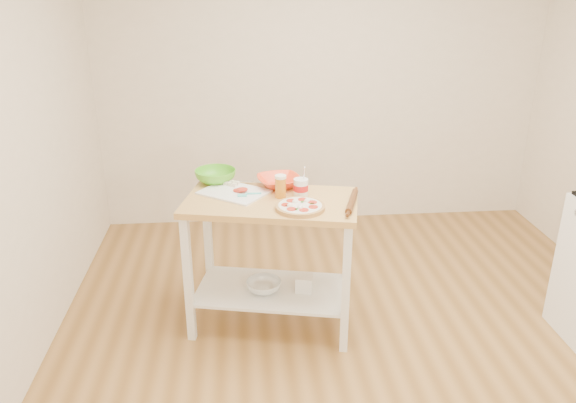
# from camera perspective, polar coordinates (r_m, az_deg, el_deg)

# --- Properties ---
(room_shell) EXTENTS (4.04, 4.54, 2.74)m
(room_shell) POSITION_cam_1_polar(r_m,az_deg,el_deg) (2.96, 9.82, 5.10)
(room_shell) COLOR #A1723B
(room_shell) RESTS_ON ground
(prep_island) EXTENTS (1.17, 0.80, 0.90)m
(prep_island) POSITION_cam_1_polar(r_m,az_deg,el_deg) (3.59, -1.69, -3.60)
(prep_island) COLOR tan
(prep_island) RESTS_ON ground
(pizza) EXTENTS (0.30, 0.30, 0.05)m
(pizza) POSITION_cam_1_polar(r_m,az_deg,el_deg) (3.34, 1.22, -0.52)
(pizza) COLOR tan
(pizza) RESTS_ON prep_island
(cutting_board) EXTENTS (0.50, 0.48, 0.04)m
(cutting_board) POSITION_cam_1_polar(r_m,az_deg,el_deg) (3.61, -5.47, 1.01)
(cutting_board) COLOR white
(cutting_board) RESTS_ON prep_island
(spatula) EXTENTS (0.15, 0.05, 0.01)m
(spatula) POSITION_cam_1_polar(r_m,az_deg,el_deg) (3.54, -4.06, 0.73)
(spatula) COLOR #4DCBC3
(spatula) RESTS_ON cutting_board
(knife) EXTENTS (0.27, 0.08, 0.01)m
(knife) POSITION_cam_1_polar(r_m,az_deg,el_deg) (3.78, -6.16, 2.12)
(knife) COLOR silver
(knife) RESTS_ON cutting_board
(orange_bowl) EXTENTS (0.33, 0.33, 0.07)m
(orange_bowl) POSITION_cam_1_polar(r_m,az_deg,el_deg) (3.70, -0.93, 2.05)
(orange_bowl) COLOR #FF4721
(orange_bowl) RESTS_ON prep_island
(green_bowl) EXTENTS (0.34, 0.34, 0.09)m
(green_bowl) POSITION_cam_1_polar(r_m,az_deg,el_deg) (3.81, -7.38, 2.59)
(green_bowl) COLOR #56B825
(green_bowl) RESTS_ON prep_island
(beer_pint) EXTENTS (0.07, 0.07, 0.14)m
(beer_pint) POSITION_cam_1_polar(r_m,az_deg,el_deg) (3.50, -0.76, 1.56)
(beer_pint) COLOR orange
(beer_pint) RESTS_ON prep_island
(yogurt_tub) EXTENTS (0.09, 0.09, 0.20)m
(yogurt_tub) POSITION_cam_1_polar(r_m,az_deg,el_deg) (3.53, 1.31, 1.44)
(yogurt_tub) COLOR white
(yogurt_tub) RESTS_ON prep_island
(rolling_pin) EXTENTS (0.14, 0.34, 0.04)m
(rolling_pin) POSITION_cam_1_polar(r_m,az_deg,el_deg) (3.43, 6.51, -0.00)
(rolling_pin) COLOR brown
(rolling_pin) RESTS_ON prep_island
(shelf_glass_bowl) EXTENTS (0.31, 0.31, 0.07)m
(shelf_glass_bowl) POSITION_cam_1_polar(r_m,az_deg,el_deg) (3.74, -2.48, -8.56)
(shelf_glass_bowl) COLOR silver
(shelf_glass_bowl) RESTS_ON prep_island
(shelf_bin) EXTENTS (0.13, 0.13, 0.11)m
(shelf_bin) POSITION_cam_1_polar(r_m,az_deg,el_deg) (3.73, 1.66, -8.30)
(shelf_bin) COLOR white
(shelf_bin) RESTS_ON prep_island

